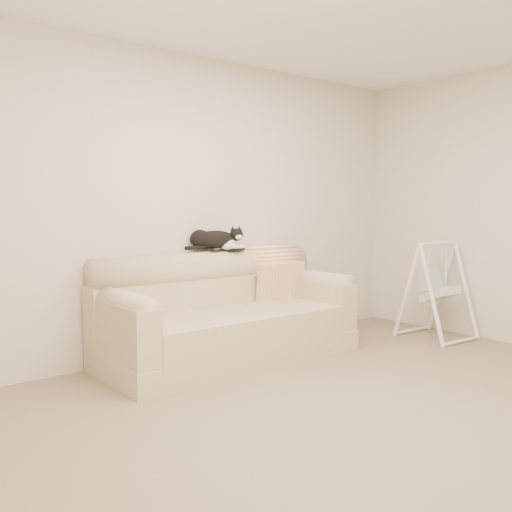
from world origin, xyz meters
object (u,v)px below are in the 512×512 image
at_px(remote_a, 218,250).
at_px(tuxedo_cat, 215,239).
at_px(baby_swing, 436,290).
at_px(sofa, 225,318).
at_px(remote_b, 236,250).

distance_m(remote_a, tuxedo_cat, 0.10).
relative_size(tuxedo_cat, baby_swing, 0.57).
height_order(sofa, remote_b, remote_b).
xyz_separation_m(sofa, tuxedo_cat, (0.09, 0.26, 0.65)).
relative_size(remote_a, tuxedo_cat, 0.34).
bearing_deg(baby_swing, remote_a, 154.79).
bearing_deg(remote_a, tuxedo_cat, 139.69).
bearing_deg(remote_b, sofa, -143.32).
bearing_deg(baby_swing, tuxedo_cat, 154.59).
distance_m(remote_b, tuxedo_cat, 0.22).
xyz_separation_m(sofa, remote_a, (0.11, 0.24, 0.56)).
bearing_deg(remote_b, tuxedo_cat, 162.27).
bearing_deg(tuxedo_cat, remote_a, -40.31).
height_order(remote_b, tuxedo_cat, tuxedo_cat).
xyz_separation_m(remote_b, baby_swing, (1.80, -0.88, -0.43)).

